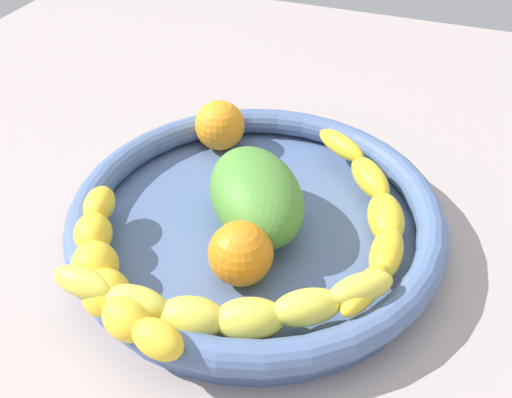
% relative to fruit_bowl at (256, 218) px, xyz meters
% --- Properties ---
extents(kitchen_counter, '(1.20, 1.20, 0.03)m').
position_rel_fruit_bowl_xyz_m(kitchen_counter, '(0.00, 0.00, -0.04)').
color(kitchen_counter, '#A29491').
rests_on(kitchen_counter, ground).
extents(fruit_bowl, '(0.35, 0.35, 0.04)m').
position_rel_fruit_bowl_xyz_m(fruit_bowl, '(0.00, 0.00, 0.00)').
color(fruit_bowl, '#4D6494').
rests_on(fruit_bowl, kitchen_counter).
extents(banana_draped_left, '(0.16, 0.16, 0.04)m').
position_rel_fruit_bowl_xyz_m(banana_draped_left, '(-0.08, -0.13, 0.02)').
color(banana_draped_left, yellow).
rests_on(banana_draped_left, fruit_bowl).
extents(banana_draped_right, '(0.12, 0.25, 0.04)m').
position_rel_fruit_bowl_xyz_m(banana_draped_right, '(0.10, 0.03, 0.02)').
color(banana_draped_right, yellow).
rests_on(banana_draped_right, fruit_bowl).
extents(banana_arching_top, '(0.26, 0.11, 0.04)m').
position_rel_fruit_bowl_xyz_m(banana_arching_top, '(0.02, -0.13, 0.02)').
color(banana_arching_top, yellow).
rests_on(banana_arching_top, fruit_bowl).
extents(orange_front, '(0.06, 0.06, 0.06)m').
position_rel_fruit_bowl_xyz_m(orange_front, '(-0.08, 0.11, 0.02)').
color(orange_front, orange).
rests_on(orange_front, fruit_bowl).
extents(orange_mid_left, '(0.06, 0.06, 0.06)m').
position_rel_fruit_bowl_xyz_m(orange_mid_left, '(0.01, -0.07, 0.02)').
color(orange_mid_left, orange).
rests_on(orange_mid_left, fruit_bowl).
extents(mango_green, '(0.14, 0.15, 0.07)m').
position_rel_fruit_bowl_xyz_m(mango_green, '(0.00, -0.00, 0.03)').
color(mango_green, '#4D8C35').
rests_on(mango_green, fruit_bowl).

